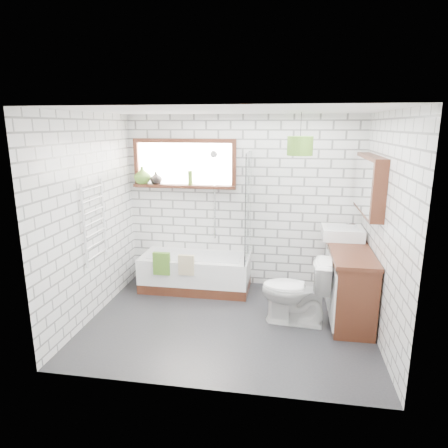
% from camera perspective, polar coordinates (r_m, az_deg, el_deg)
% --- Properties ---
extents(floor, '(3.40, 2.60, 0.01)m').
position_cam_1_polar(floor, '(5.04, 0.65, -13.90)').
color(floor, black).
rests_on(floor, ground).
extents(ceiling, '(3.40, 2.60, 0.01)m').
position_cam_1_polar(ceiling, '(4.46, 0.74, 15.97)').
color(ceiling, white).
rests_on(ceiling, ground).
extents(wall_back, '(3.40, 0.01, 2.50)m').
position_cam_1_polar(wall_back, '(5.85, 2.62, 3.12)').
color(wall_back, white).
rests_on(wall_back, ground).
extents(wall_front, '(3.40, 0.01, 2.50)m').
position_cam_1_polar(wall_front, '(3.35, -2.67, -5.16)').
color(wall_front, white).
rests_on(wall_front, ground).
extents(wall_left, '(0.01, 2.60, 2.50)m').
position_cam_1_polar(wall_left, '(5.12, -18.53, 0.83)').
color(wall_left, white).
rests_on(wall_left, ground).
extents(wall_right, '(0.01, 2.60, 2.50)m').
position_cam_1_polar(wall_right, '(4.66, 21.92, -0.72)').
color(wall_right, white).
rests_on(wall_right, ground).
extents(window, '(1.52, 0.16, 0.68)m').
position_cam_1_polar(window, '(5.89, -5.71, 8.54)').
color(window, '#37190F').
rests_on(window, wall_back).
extents(towel_radiator, '(0.06, 0.52, 1.00)m').
position_cam_1_polar(towel_radiator, '(5.11, -18.04, 0.27)').
color(towel_radiator, white).
rests_on(towel_radiator, wall_left).
extents(mirror_cabinet, '(0.16, 1.20, 0.70)m').
position_cam_1_polar(mirror_cabinet, '(5.14, 20.01, 5.31)').
color(mirror_cabinet, '#37190F').
rests_on(mirror_cabinet, wall_right).
extents(shower_riser, '(0.02, 0.02, 1.30)m').
position_cam_1_polar(shower_riser, '(5.85, -1.33, 4.12)').
color(shower_riser, silver).
rests_on(shower_riser, wall_back).
extents(bathtub, '(1.56, 0.69, 0.51)m').
position_cam_1_polar(bathtub, '(5.90, -4.08, -6.90)').
color(bathtub, white).
rests_on(bathtub, floor).
extents(shower_screen, '(0.02, 0.72, 1.50)m').
position_cam_1_polar(shower_screen, '(5.50, 3.49, 2.45)').
color(shower_screen, white).
rests_on(shower_screen, bathtub).
extents(towel_green, '(0.23, 0.06, 0.32)m').
position_cam_1_polar(towel_green, '(5.61, -8.90, -5.61)').
color(towel_green, '#487623').
rests_on(towel_green, bathtub).
extents(towel_beige, '(0.22, 0.05, 0.28)m').
position_cam_1_polar(towel_beige, '(5.52, -5.40, -5.85)').
color(towel_beige, tan).
rests_on(towel_beige, bathtub).
extents(vanity, '(0.49, 1.53, 0.88)m').
position_cam_1_polar(vanity, '(5.34, 17.30, -7.66)').
color(vanity, '#37190F').
rests_on(vanity, floor).
extents(basin, '(0.53, 0.46, 0.15)m').
position_cam_1_polar(basin, '(5.54, 16.55, -1.23)').
color(basin, white).
rests_on(basin, vanity).
extents(tap, '(0.04, 0.04, 0.16)m').
position_cam_1_polar(tap, '(5.55, 18.22, -0.77)').
color(tap, silver).
rests_on(tap, vanity).
extents(toilet, '(0.52, 0.84, 0.82)m').
position_cam_1_polar(toilet, '(4.93, 10.17, -9.38)').
color(toilet, white).
rests_on(toilet, floor).
extents(vase_olive, '(0.26, 0.26, 0.26)m').
position_cam_1_polar(vase_olive, '(6.08, -11.59, 6.67)').
color(vase_olive, '#4F7B26').
rests_on(vase_olive, window).
extents(vase_dark, '(0.21, 0.21, 0.19)m').
position_cam_1_polar(vase_dark, '(6.01, -9.69, 6.34)').
color(vase_dark, black).
rests_on(vase_dark, window).
extents(bottle, '(0.08, 0.08, 0.20)m').
position_cam_1_polar(bottle, '(5.86, -4.84, 6.39)').
color(bottle, '#4F7B26').
rests_on(bottle, window).
extents(pendant, '(0.32, 0.32, 0.23)m').
position_cam_1_polar(pendant, '(5.09, 10.81, 10.91)').
color(pendant, '#487623').
rests_on(pendant, ceiling).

